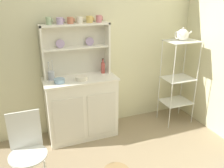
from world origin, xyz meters
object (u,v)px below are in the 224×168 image
(bakers_rack, at_px, (179,74))
(jam_bottle, at_px, (103,67))
(hutch_cabinet, at_px, (81,107))
(wire_chair, at_px, (27,146))
(porcelain_teapot, at_px, (183,35))
(cup_sage_0, at_px, (49,21))
(bowl_mixing_large, at_px, (59,81))
(utensil_jar, at_px, (51,75))
(hutch_shelf_unit, at_px, (75,45))

(bakers_rack, relative_size, jam_bottle, 6.13)
(hutch_cabinet, distance_m, wire_chair, 1.08)
(bakers_rack, height_order, porcelain_teapot, porcelain_teapot)
(bakers_rack, height_order, cup_sage_0, cup_sage_0)
(wire_chair, distance_m, bowl_mixing_large, 0.92)
(hutch_cabinet, height_order, jam_bottle, jam_bottle)
(bakers_rack, xyz_separation_m, utensil_jar, (-1.79, 0.22, 0.14))
(hutch_cabinet, distance_m, jam_bottle, 0.61)
(bakers_rack, distance_m, porcelain_teapot, 0.57)
(hutch_shelf_unit, xyz_separation_m, cup_sage_0, (-0.31, -0.04, 0.33))
(cup_sage_0, height_order, jam_bottle, cup_sage_0)
(cup_sage_0, bearing_deg, porcelain_teapot, -8.44)
(bakers_rack, distance_m, jam_bottle, 1.13)
(bowl_mixing_large, distance_m, utensil_jar, 0.17)
(jam_bottle, bearing_deg, cup_sage_0, 176.89)
(bowl_mixing_large, height_order, jam_bottle, jam_bottle)
(bakers_rack, xyz_separation_m, wire_chair, (-2.18, -0.64, -0.26))
(hutch_shelf_unit, bearing_deg, bowl_mixing_large, -139.43)
(jam_bottle, relative_size, utensil_jar, 0.81)
(bakers_rack, height_order, bowl_mixing_large, bakers_rack)
(bakers_rack, bearing_deg, wire_chair, -163.54)
(hutch_cabinet, bearing_deg, bowl_mixing_large, -165.09)
(wire_chair, relative_size, cup_sage_0, 9.42)
(hutch_shelf_unit, bearing_deg, porcelain_teapot, -11.78)
(bowl_mixing_large, bearing_deg, wire_chair, -123.16)
(bakers_rack, relative_size, porcelain_teapot, 5.00)
(hutch_shelf_unit, height_order, porcelain_teapot, hutch_shelf_unit)
(hutch_cabinet, relative_size, jam_bottle, 4.60)
(porcelain_teapot, bearing_deg, bowl_mixing_large, 177.85)
(hutch_cabinet, bearing_deg, porcelain_teapot, -5.46)
(hutch_shelf_unit, distance_m, bowl_mixing_large, 0.52)
(hutch_shelf_unit, xyz_separation_m, wire_chair, (-0.74, -0.94, -0.73))
(bakers_rack, xyz_separation_m, jam_bottle, (-1.09, 0.22, 0.16))
(hutch_shelf_unit, height_order, wire_chair, hutch_shelf_unit)
(hutch_shelf_unit, bearing_deg, bakers_rack, -11.76)
(hutch_cabinet, xyz_separation_m, bakers_rack, (1.44, -0.14, 0.33))
(bakers_rack, bearing_deg, utensil_jar, 173.14)
(cup_sage_0, height_order, bowl_mixing_large, cup_sage_0)
(wire_chair, xyz_separation_m, cup_sage_0, (0.43, 0.90, 1.06))
(bowl_mixing_large, height_order, porcelain_teapot, porcelain_teapot)
(utensil_jar, bearing_deg, porcelain_teapot, -6.87)
(cup_sage_0, distance_m, jam_bottle, 0.92)
(hutch_cabinet, bearing_deg, jam_bottle, 13.90)
(hutch_shelf_unit, distance_m, jam_bottle, 0.48)
(hutch_cabinet, height_order, utensil_jar, utensil_jar)
(bakers_rack, bearing_deg, jam_bottle, 168.41)
(cup_sage_0, bearing_deg, hutch_cabinet, -21.36)
(bowl_mixing_large, distance_m, jam_bottle, 0.65)
(hutch_shelf_unit, height_order, bakers_rack, hutch_shelf_unit)
(hutch_shelf_unit, bearing_deg, jam_bottle, -12.32)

